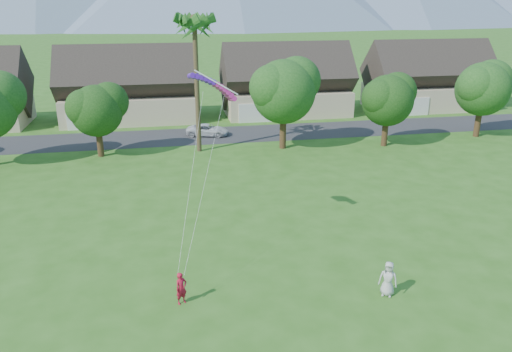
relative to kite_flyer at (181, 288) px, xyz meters
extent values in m
plane|color=#2D6019|center=(4.80, -3.45, -0.80)|extent=(500.00, 500.00, 0.00)
cube|color=#2D2D30|center=(4.80, 30.55, -0.79)|extent=(90.00, 7.00, 0.01)
imported|color=#B0142C|center=(0.00, 0.00, 0.00)|extent=(0.70, 0.62, 1.60)
imported|color=beige|center=(9.85, -1.14, 0.09)|extent=(1.04, 0.93, 1.78)
imported|color=silver|center=(4.11, 30.55, -0.19)|extent=(4.75, 3.10, 1.21)
cube|color=beige|center=(-4.20, 39.55, 0.70)|extent=(15.00, 8.00, 3.00)
cube|color=#382D28|center=(-4.20, 39.55, 3.99)|extent=(15.75, 8.15, 8.15)
cube|color=silver|center=(-8.40, 35.49, 0.30)|extent=(4.80, 0.12, 2.20)
cube|color=beige|center=(14.80, 39.55, 0.70)|extent=(15.00, 8.00, 3.00)
cube|color=#382D28|center=(14.80, 39.55, 3.99)|extent=(15.75, 8.15, 8.15)
cube|color=silver|center=(10.60, 35.49, 0.30)|extent=(4.80, 0.12, 2.20)
cube|color=beige|center=(33.80, 39.55, 0.70)|extent=(15.00, 8.00, 3.00)
cube|color=#382D28|center=(33.80, 39.55, 3.99)|extent=(15.75, 8.15, 8.15)
cube|color=silver|center=(29.60, 35.49, 0.30)|extent=(4.80, 0.12, 2.20)
cylinder|color=#47301C|center=(-6.20, 25.05, 0.29)|extent=(0.56, 0.56, 2.18)
sphere|color=#214916|center=(-6.20, 25.05, 3.42)|extent=(4.62, 4.62, 4.62)
cylinder|color=#47301C|center=(10.80, 24.55, 0.61)|extent=(0.62, 0.62, 2.82)
sphere|color=#214916|center=(10.80, 24.55, 4.66)|extent=(5.98, 5.98, 5.98)
cylinder|color=#47301C|center=(20.80, 23.55, 0.35)|extent=(0.58, 0.58, 2.30)
sphere|color=#214916|center=(20.80, 23.55, 3.66)|extent=(4.90, 4.90, 4.90)
cylinder|color=#47301C|center=(31.80, 25.05, 0.48)|extent=(0.60, 0.60, 2.56)
sphere|color=#214916|center=(31.80, 25.05, 4.16)|extent=(5.44, 5.44, 5.44)
cylinder|color=#4C3D26|center=(2.80, 25.05, 5.20)|extent=(0.44, 0.44, 12.00)
sphere|color=#286021|center=(2.80, 25.05, 11.50)|extent=(3.00, 3.00, 3.00)
cube|color=#5017B3|center=(1.75, 6.09, 8.56)|extent=(1.37, 1.00, 0.50)
cube|color=#B92281|center=(3.12, 6.09, 8.56)|extent=(1.37, 1.00, 0.50)
camera|label=1|loc=(-0.29, -20.58, 12.82)|focal=35.00mm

